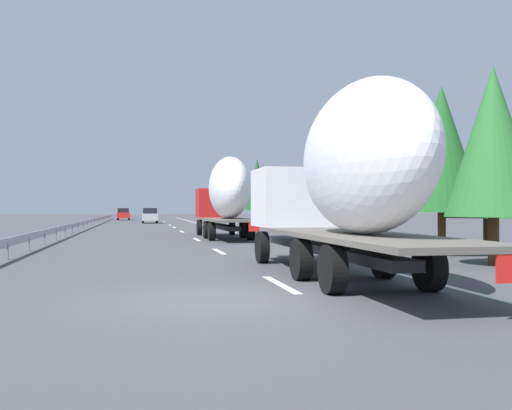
{
  "coord_description": "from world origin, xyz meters",
  "views": [
    {
      "loc": [
        -11.39,
        1.49,
        1.8
      ],
      "look_at": [
        18.61,
        -4.56,
        1.97
      ],
      "focal_mm": 40.98,
      "sensor_mm": 36.0,
      "label": 1
    }
  ],
  "objects_px": {
    "road_sign": "(237,203)",
    "car_red_compact": "(123,214)",
    "truck_trailing": "(345,176)",
    "car_silver_hatch": "(150,216)",
    "truck_lead": "(226,194)"
  },
  "relations": [
    {
      "from": "car_red_compact",
      "to": "road_sign",
      "type": "distance_m",
      "value": 43.64
    },
    {
      "from": "truck_trailing",
      "to": "car_red_compact",
      "type": "distance_m",
      "value": 77.63
    },
    {
      "from": "road_sign",
      "to": "car_red_compact",
      "type": "bearing_deg",
      "value": 13.84
    },
    {
      "from": "truck_lead",
      "to": "road_sign",
      "type": "height_order",
      "value": "truck_lead"
    },
    {
      "from": "truck_lead",
      "to": "road_sign",
      "type": "xyz_separation_m",
      "value": [
        14.62,
        -3.1,
        -0.43
      ]
    },
    {
      "from": "truck_trailing",
      "to": "road_sign",
      "type": "distance_m",
      "value": 35.05
    },
    {
      "from": "truck_trailing",
      "to": "road_sign",
      "type": "relative_size",
      "value": 4.07
    },
    {
      "from": "car_silver_hatch",
      "to": "road_sign",
      "type": "distance_m",
      "value": 23.73
    },
    {
      "from": "truck_trailing",
      "to": "car_red_compact",
      "type": "relative_size",
      "value": 2.96
    },
    {
      "from": "truck_lead",
      "to": "car_silver_hatch",
      "type": "xyz_separation_m",
      "value": [
        37.31,
        3.74,
        -1.72
      ]
    },
    {
      "from": "truck_trailing",
      "to": "road_sign",
      "type": "bearing_deg",
      "value": -5.07
    },
    {
      "from": "truck_lead",
      "to": "car_silver_hatch",
      "type": "distance_m",
      "value": 37.53
    },
    {
      "from": "truck_lead",
      "to": "car_silver_hatch",
      "type": "relative_size",
      "value": 2.89
    },
    {
      "from": "truck_trailing",
      "to": "road_sign",
      "type": "height_order",
      "value": "truck_trailing"
    },
    {
      "from": "car_silver_hatch",
      "to": "road_sign",
      "type": "relative_size",
      "value": 1.3
    }
  ]
}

